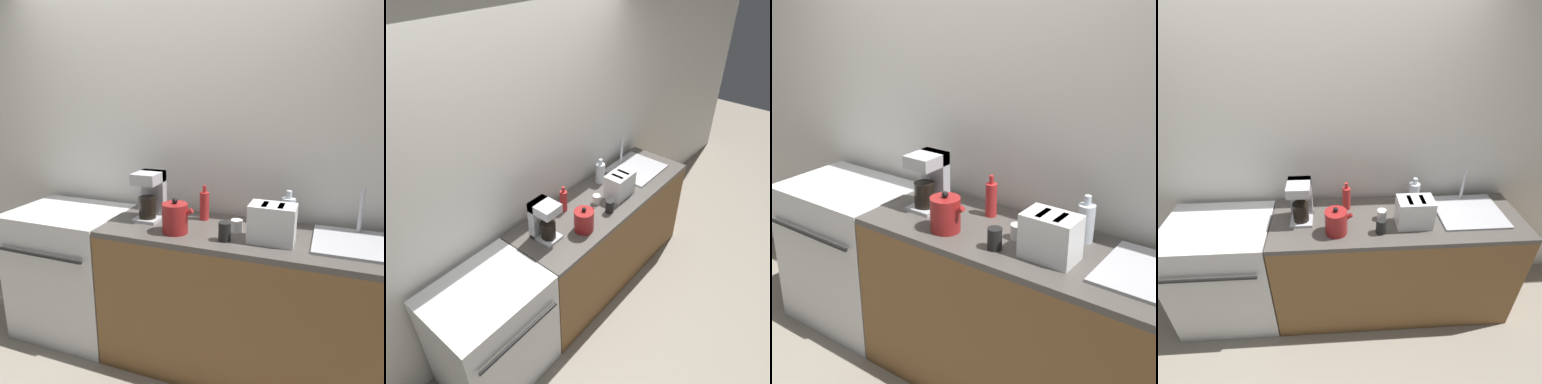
# 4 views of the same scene
# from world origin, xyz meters

# --- Properties ---
(ground_plane) EXTENTS (12.00, 12.00, 0.00)m
(ground_plane) POSITION_xyz_m (0.00, 0.00, 0.00)
(ground_plane) COLOR gray
(wall_back) EXTENTS (8.00, 0.05, 2.60)m
(wall_back) POSITION_xyz_m (0.00, 0.66, 1.30)
(wall_back) COLOR silver
(wall_back) RESTS_ON ground_plane
(stove) EXTENTS (0.78, 0.64, 0.93)m
(stove) POSITION_xyz_m (-0.67, 0.30, 0.48)
(stove) COLOR silver
(stove) RESTS_ON ground_plane
(counter_block) EXTENTS (1.89, 0.61, 0.93)m
(counter_block) POSITION_xyz_m (0.67, 0.30, 0.47)
(counter_block) COLOR brown
(counter_block) RESTS_ON ground_plane
(kettle) EXTENTS (0.19, 0.15, 0.21)m
(kettle) POSITION_xyz_m (0.21, 0.17, 1.02)
(kettle) COLOR maroon
(kettle) RESTS_ON counter_block
(toaster) EXTENTS (0.25, 0.17, 0.22)m
(toaster) POSITION_xyz_m (0.77, 0.23, 1.04)
(toaster) COLOR white
(toaster) RESTS_ON counter_block
(coffee_maker) EXTENTS (0.16, 0.20, 0.32)m
(coffee_maker) POSITION_xyz_m (-0.05, 0.36, 1.10)
(coffee_maker) COLOR #B7B7BC
(coffee_maker) RESTS_ON counter_block
(sink_tray) EXTENTS (0.49, 0.44, 0.28)m
(sink_tray) POSITION_xyz_m (1.23, 0.35, 0.95)
(sink_tray) COLOR #B7B7BC
(sink_tray) RESTS_ON counter_block
(bottle_red) EXTENTS (0.06, 0.06, 0.23)m
(bottle_red) POSITION_xyz_m (0.29, 0.46, 1.03)
(bottle_red) COLOR #B72828
(bottle_red) RESTS_ON counter_block
(bottle_clear) EXTENTS (0.08, 0.08, 0.24)m
(bottle_clear) POSITION_xyz_m (0.82, 0.48, 1.03)
(bottle_clear) COLOR silver
(bottle_clear) RESTS_ON counter_block
(cup_white) EXTENTS (0.07, 0.07, 0.08)m
(cup_white) POSITION_xyz_m (0.55, 0.31, 0.97)
(cup_white) COLOR white
(cup_white) RESTS_ON counter_block
(cup_black) EXTENTS (0.07, 0.07, 0.11)m
(cup_black) POSITION_xyz_m (0.52, 0.15, 0.99)
(cup_black) COLOR black
(cup_black) RESTS_ON counter_block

